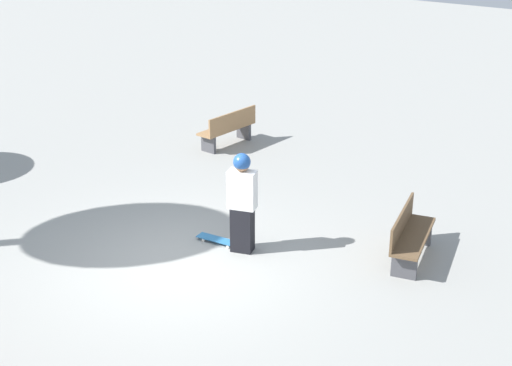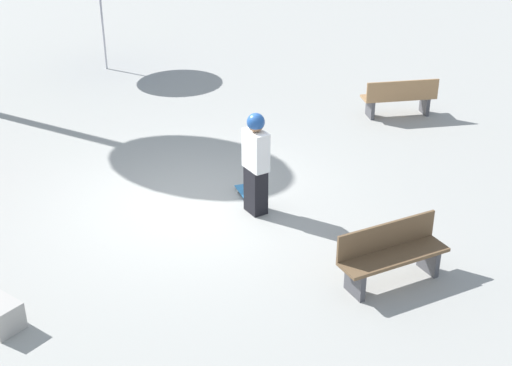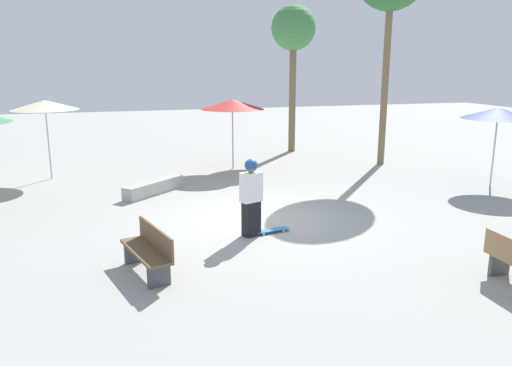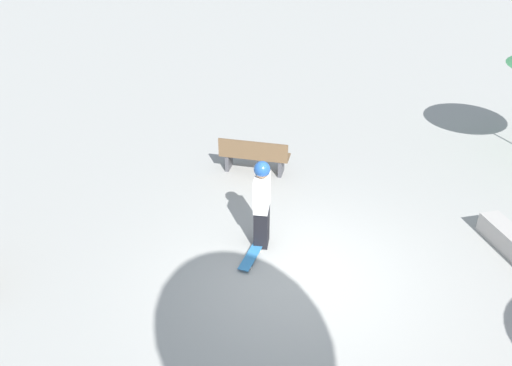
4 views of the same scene
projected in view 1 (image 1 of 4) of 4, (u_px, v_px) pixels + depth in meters
ground_plane at (181, 264)px, 11.51m from camera, size 60.00×60.00×0.00m
skater_main at (242, 199)px, 11.59m from camera, size 0.52×0.40×1.72m
skateboard at (218, 240)px, 12.17m from camera, size 0.82×0.31×0.07m
bench_near at (228, 129)px, 16.69m from camera, size 0.48×1.61×0.85m
bench_far at (410, 236)px, 11.49m from camera, size 0.85×1.66×0.85m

